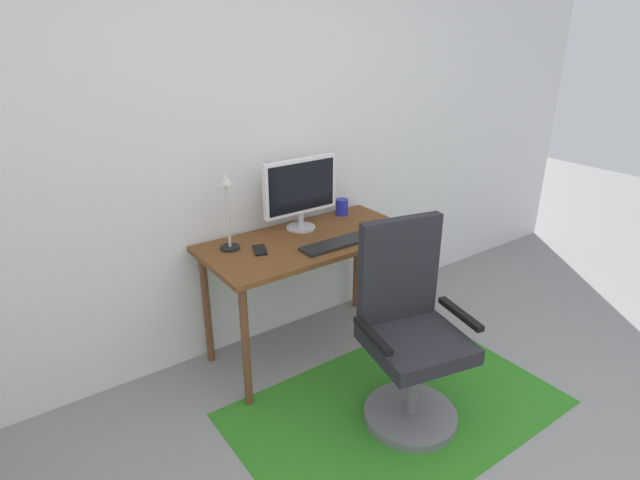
% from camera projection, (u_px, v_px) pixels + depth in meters
% --- Properties ---
extents(wall_back, '(6.00, 0.10, 2.60)m').
position_uv_depth(wall_back, '(267.00, 138.00, 3.10)').
color(wall_back, silver).
rests_on(wall_back, ground).
extents(area_rug, '(1.72, 1.11, 0.01)m').
position_uv_depth(area_rug, '(397.00, 408.00, 2.81)').
color(area_rug, '#2B781E').
rests_on(area_rug, ground).
extents(desk, '(1.27, 0.61, 0.76)m').
position_uv_depth(desk, '(309.00, 252.00, 3.09)').
color(desk, brown).
rests_on(desk, ground).
extents(monitor, '(0.50, 0.18, 0.44)m').
position_uv_depth(monitor, '(300.00, 189.00, 3.11)').
color(monitor, '#B2B2B7').
rests_on(monitor, desk).
extents(keyboard, '(0.43, 0.13, 0.02)m').
position_uv_depth(keyboard, '(335.00, 244.00, 2.96)').
color(keyboard, black).
rests_on(keyboard, desk).
extents(computer_mouse, '(0.06, 0.10, 0.03)m').
position_uv_depth(computer_mouse, '(370.00, 229.00, 3.15)').
color(computer_mouse, black).
rests_on(computer_mouse, desk).
extents(coffee_cup, '(0.08, 0.08, 0.11)m').
position_uv_depth(coffee_cup, '(342.00, 207.00, 3.42)').
color(coffee_cup, '#2129A4').
rests_on(coffee_cup, desk).
extents(cell_phone, '(0.12, 0.16, 0.01)m').
position_uv_depth(cell_phone, '(260.00, 250.00, 2.89)').
color(cell_phone, black).
rests_on(cell_phone, desk).
extents(desk_lamp, '(0.11, 0.11, 0.44)m').
position_uv_depth(desk_lamp, '(227.00, 201.00, 2.81)').
color(desk_lamp, black).
rests_on(desk_lamp, desk).
extents(office_chair, '(0.60, 0.55, 1.07)m').
position_uv_depth(office_chair, '(409.00, 341.00, 2.62)').
color(office_chair, slate).
rests_on(office_chair, ground).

